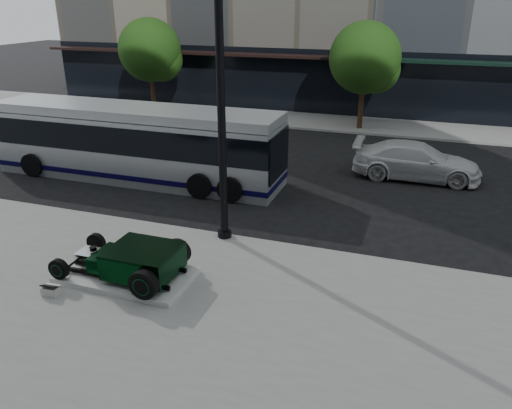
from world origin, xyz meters
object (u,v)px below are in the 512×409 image
(white_sedan, at_px, (416,161))
(transit_bus, at_px, (136,142))
(hot_rod, at_px, (136,261))
(lamppost, at_px, (222,122))

(white_sedan, bearing_deg, transit_bus, 107.10)
(hot_rod, distance_m, white_sedan, 12.64)
(lamppost, relative_size, transit_bus, 0.63)
(hot_rod, xyz_separation_m, lamppost, (1.14, 3.10, 2.97))
(hot_rod, distance_m, transit_bus, 8.58)
(hot_rod, bearing_deg, transit_bus, 121.17)
(lamppost, relative_size, white_sedan, 1.51)
(lamppost, distance_m, white_sedan, 9.85)
(lamppost, bearing_deg, hot_rod, -110.21)
(hot_rod, height_order, lamppost, lamppost)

